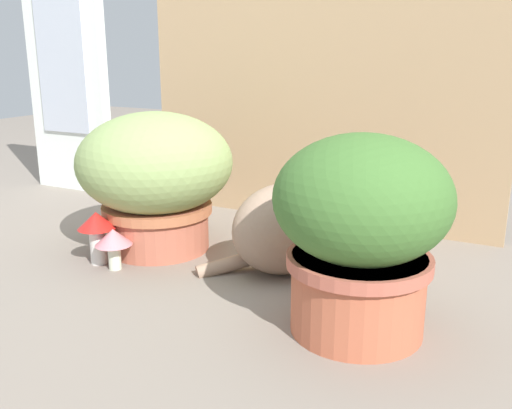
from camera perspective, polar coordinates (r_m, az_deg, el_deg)
ground_plane at (r=1.38m, az=-5.15°, el=-6.77°), size 6.00×6.00×0.00m
cardboard_backdrop at (r=1.72m, az=6.16°, el=13.67°), size 1.11×0.03×0.94m
window_panel_white at (r=2.22m, az=-18.52°, el=13.65°), size 0.35×0.05×0.95m
grass_planter at (r=1.50m, az=-10.01°, el=2.91°), size 0.40×0.40×0.36m
leafy_planter at (r=1.05m, az=10.44°, el=-2.29°), size 0.32×0.32×0.38m
cat at (r=1.34m, az=3.70°, el=-1.90°), size 0.35×0.31×0.32m
mushroom_ornament_pink at (r=1.41m, az=-14.09°, el=-3.47°), size 0.09×0.09×0.10m
mushroom_ornament_red at (r=1.45m, az=-15.66°, el=-2.24°), size 0.09×0.09×0.13m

